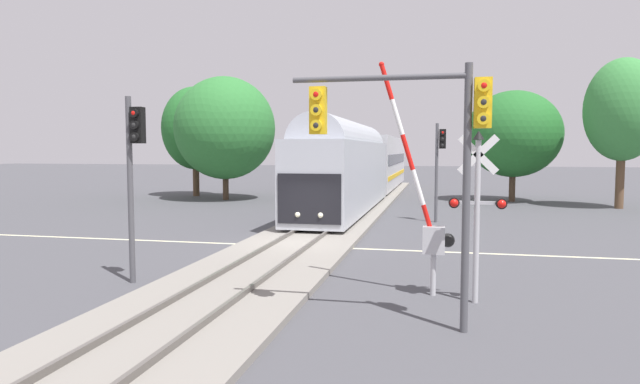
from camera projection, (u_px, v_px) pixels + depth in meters
name	position (u px, v px, depth m)	size (l,w,h in m)	color
ground_plane	(297.00, 246.00, 21.31)	(220.00, 220.00, 0.00)	#47474C
road_centre_stripe	(297.00, 246.00, 21.31)	(44.00, 0.20, 0.01)	beige
railway_track	(297.00, 244.00, 21.31)	(4.40, 80.00, 0.32)	gray
commuter_train	(366.00, 163.00, 41.10)	(3.04, 40.16, 5.16)	#B2B7C1
crossing_gate_near	(429.00, 221.00, 14.02)	(1.98, 0.40, 6.01)	#B7B7BC
crossing_signal_mast	(477.00, 199.00, 13.23)	(1.36, 0.44, 4.22)	#B2B2B7
traffic_signal_median	(134.00, 159.00, 15.16)	(0.53, 0.38, 5.24)	#4C4C51
traffic_signal_far_side	(439.00, 156.00, 28.13)	(0.53, 0.38, 5.12)	#4C4C51
traffic_signal_near_right	(417.00, 132.00, 11.16)	(4.08, 0.38, 5.49)	#4C4C51
oak_behind_train	(225.00, 128.00, 40.85)	(7.51, 7.51, 9.21)	#4C3828
oak_far_right	(514.00, 134.00, 39.48)	(6.78, 6.78, 8.03)	#4C3828
maple_right_background	(623.00, 110.00, 34.59)	(4.65, 4.65, 9.57)	brown
pine_left_background	(195.00, 128.00, 44.18)	(5.34, 5.34, 8.85)	brown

